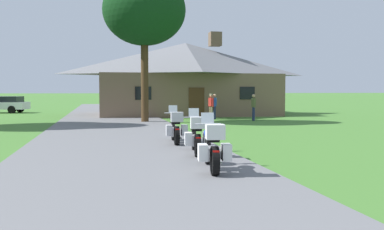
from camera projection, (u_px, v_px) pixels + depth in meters
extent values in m
plane|color=#42752D|center=(115.00, 130.00, 21.08)|extent=(500.00, 500.00, 0.00)
cube|color=slate|center=(117.00, 133.00, 19.12)|extent=(6.40, 80.00, 0.06)
cylinder|color=black|center=(208.00, 151.00, 10.87)|extent=(0.19, 0.65, 0.64)
cylinder|color=black|center=(215.00, 161.00, 9.44)|extent=(0.24, 0.65, 0.64)
cube|color=silver|center=(211.00, 153.00, 10.13)|extent=(0.33, 0.59, 0.30)
ellipsoid|color=#1E3899|center=(210.00, 133.00, 10.37)|extent=(0.37, 0.56, 0.26)
cube|color=black|center=(212.00, 139.00, 9.91)|extent=(0.35, 0.55, 0.10)
cylinder|color=silver|center=(208.00, 124.00, 10.79)|extent=(0.66, 0.12, 0.03)
cylinder|color=silver|center=(208.00, 137.00, 10.85)|extent=(0.09, 0.24, 0.73)
cube|color=#B2BCC6|center=(208.00, 118.00, 10.88)|extent=(0.33, 0.15, 0.27)
sphere|color=silver|center=(208.00, 129.00, 10.80)|extent=(0.11, 0.11, 0.11)
cube|color=silver|center=(215.00, 132.00, 9.35)|extent=(0.44, 0.41, 0.32)
cube|color=red|center=(216.00, 152.00, 9.21)|extent=(0.14, 0.05, 0.06)
cylinder|color=silver|center=(219.00, 163.00, 9.77)|extent=(0.14, 0.55, 0.07)
cube|color=silver|center=(203.00, 152.00, 9.46)|extent=(0.25, 0.42, 0.36)
cube|color=silver|center=(226.00, 152.00, 9.50)|extent=(0.25, 0.42, 0.36)
cylinder|color=black|center=(194.00, 139.00, 13.50)|extent=(0.20, 0.65, 0.64)
cylinder|color=black|center=(198.00, 145.00, 12.07)|extent=(0.24, 0.66, 0.64)
cube|color=silver|center=(196.00, 140.00, 12.76)|extent=(0.33, 0.59, 0.30)
ellipsoid|color=black|center=(195.00, 124.00, 13.00)|extent=(0.37, 0.56, 0.26)
cube|color=black|center=(196.00, 129.00, 12.54)|extent=(0.35, 0.55, 0.10)
cylinder|color=silver|center=(194.00, 117.00, 13.42)|extent=(0.66, 0.12, 0.03)
cylinder|color=silver|center=(194.00, 128.00, 13.48)|extent=(0.09, 0.24, 0.73)
cube|color=#B2BCC6|center=(194.00, 113.00, 13.52)|extent=(0.33, 0.15, 0.27)
sphere|color=silver|center=(194.00, 122.00, 13.43)|extent=(0.11, 0.11, 0.11)
cube|color=silver|center=(198.00, 123.00, 11.98)|extent=(0.45, 0.41, 0.32)
cube|color=red|center=(198.00, 138.00, 11.84)|extent=(0.14, 0.05, 0.06)
cylinder|color=silver|center=(202.00, 147.00, 12.40)|extent=(0.14, 0.55, 0.07)
cube|color=silver|center=(188.00, 139.00, 12.09)|extent=(0.25, 0.42, 0.36)
cube|color=silver|center=(207.00, 139.00, 12.13)|extent=(0.25, 0.42, 0.36)
cylinder|color=black|center=(173.00, 132.00, 16.07)|extent=(0.16, 0.65, 0.64)
cylinder|color=black|center=(177.00, 136.00, 14.64)|extent=(0.20, 0.65, 0.64)
cube|color=silver|center=(175.00, 132.00, 15.33)|extent=(0.30, 0.58, 0.30)
ellipsoid|color=black|center=(174.00, 119.00, 15.56)|extent=(0.34, 0.54, 0.26)
cube|color=black|center=(175.00, 122.00, 15.11)|extent=(0.32, 0.54, 0.10)
cylinder|color=silver|center=(173.00, 113.00, 15.99)|extent=(0.66, 0.08, 0.03)
cylinder|color=silver|center=(173.00, 122.00, 16.05)|extent=(0.08, 0.24, 0.73)
cube|color=#B2BCC6|center=(173.00, 109.00, 16.08)|extent=(0.33, 0.13, 0.27)
sphere|color=silver|center=(173.00, 117.00, 16.00)|extent=(0.11, 0.11, 0.11)
cube|color=#B7B7BC|center=(177.00, 117.00, 14.56)|extent=(0.43, 0.39, 0.32)
cube|color=red|center=(177.00, 130.00, 14.41)|extent=(0.14, 0.04, 0.06)
cylinder|color=silver|center=(180.00, 137.00, 14.98)|extent=(0.11, 0.55, 0.07)
cube|color=#B7B7BC|center=(169.00, 130.00, 14.65)|extent=(0.23, 0.41, 0.36)
cube|color=#B7B7BC|center=(184.00, 130.00, 14.71)|extent=(0.23, 0.41, 0.36)
cube|color=brown|center=(186.00, 95.00, 34.02)|extent=(13.27, 7.96, 3.12)
pyramid|color=slate|center=(186.00, 59.00, 33.86)|extent=(14.07, 8.44, 2.49)
cube|color=brown|center=(215.00, 39.00, 34.25)|extent=(0.90, 0.90, 1.10)
cube|color=#472D19|center=(197.00, 103.00, 30.13)|extent=(1.10, 0.08, 2.10)
cube|color=black|center=(143.00, 93.00, 29.33)|extent=(1.10, 0.06, 0.90)
cube|color=black|center=(247.00, 93.00, 30.85)|extent=(1.10, 0.06, 0.90)
cylinder|color=#75664C|center=(212.00, 113.00, 28.36)|extent=(0.14, 0.14, 0.86)
cylinder|color=#75664C|center=(210.00, 113.00, 28.51)|extent=(0.14, 0.14, 0.86)
cube|color=#A8231E|center=(211.00, 102.00, 28.40)|extent=(0.32, 0.41, 0.56)
cylinder|color=#A8231E|center=(213.00, 102.00, 28.20)|extent=(0.09, 0.09, 0.58)
cylinder|color=#A8231E|center=(209.00, 102.00, 28.60)|extent=(0.09, 0.09, 0.58)
sphere|color=tan|center=(211.00, 96.00, 28.37)|extent=(0.21, 0.21, 0.21)
cylinder|color=#B2AD99|center=(211.00, 94.00, 28.37)|extent=(0.22, 0.22, 0.05)
cylinder|color=navy|center=(214.00, 113.00, 28.48)|extent=(0.14, 0.14, 0.86)
cylinder|color=navy|center=(215.00, 113.00, 28.65)|extent=(0.14, 0.14, 0.86)
cube|color=#2D56AD|center=(215.00, 102.00, 28.52)|extent=(0.35, 0.42, 0.56)
cylinder|color=#2D56AD|center=(214.00, 102.00, 28.30)|extent=(0.09, 0.09, 0.58)
cylinder|color=#2D56AD|center=(215.00, 102.00, 28.75)|extent=(0.09, 0.09, 0.58)
sphere|color=tan|center=(215.00, 96.00, 28.50)|extent=(0.21, 0.21, 0.21)
cylinder|color=navy|center=(253.00, 114.00, 27.32)|extent=(0.14, 0.14, 0.86)
cylinder|color=navy|center=(254.00, 114.00, 27.14)|extent=(0.14, 0.14, 0.86)
cube|color=#5B6638|center=(254.00, 103.00, 27.19)|extent=(0.27, 0.39, 0.56)
cylinder|color=#5B6638|center=(253.00, 103.00, 27.42)|extent=(0.09, 0.09, 0.58)
cylinder|color=#5B6638|center=(254.00, 103.00, 26.96)|extent=(0.09, 0.09, 0.58)
sphere|color=tan|center=(254.00, 96.00, 27.16)|extent=(0.21, 0.21, 0.21)
cylinder|color=#422D19|center=(145.00, 78.00, 25.50)|extent=(0.44, 0.44, 5.26)
ellipsoid|color=#0F3314|center=(144.00, 10.00, 25.27)|extent=(4.86, 4.86, 4.13)
cube|color=black|center=(1.00, 99.00, 36.40)|extent=(3.49, 2.28, 0.48)
cylinder|color=black|center=(12.00, 110.00, 35.59)|extent=(0.67, 0.35, 0.64)
cylinder|color=black|center=(20.00, 109.00, 37.28)|extent=(0.67, 0.35, 0.64)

